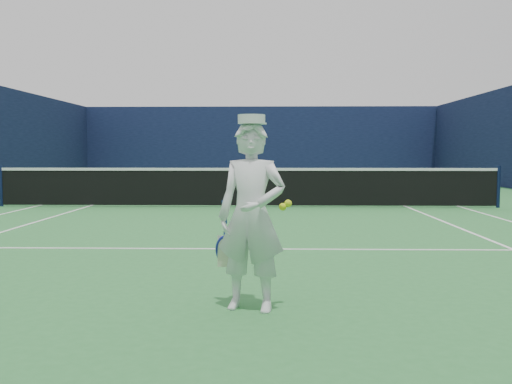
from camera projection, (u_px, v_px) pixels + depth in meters
ground at (247, 207)px, 14.66m from camera, size 80.00×80.00×0.00m
court_markings at (247, 207)px, 14.66m from camera, size 11.03×23.83×0.01m
windscreen_fence at (247, 129)px, 14.52m from camera, size 20.12×36.12×4.00m
tennis_net at (247, 185)px, 14.62m from camera, size 12.88×0.09×1.07m
tennis_player at (251, 216)px, 5.05m from camera, size 0.74×0.61×1.73m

